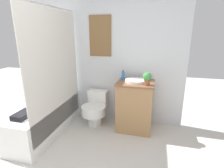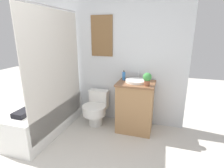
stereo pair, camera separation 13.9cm
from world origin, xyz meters
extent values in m
cube|color=silver|center=(0.00, 2.14, 1.25)|extent=(3.03, 0.05, 2.50)
cube|color=brown|center=(0.03, 2.10, 1.56)|extent=(0.40, 0.02, 0.70)
cube|color=silver|center=(0.03, 2.10, 1.56)|extent=(0.37, 0.01, 0.67)
cube|color=white|center=(-0.73, 1.37, 0.25)|extent=(0.58, 1.49, 0.50)
cube|color=silver|center=(-0.44, 1.37, 1.06)|extent=(0.01, 1.37, 1.78)
cylinder|color=#B7B7BC|center=(-0.44, 1.37, 1.97)|extent=(0.02, 1.37, 0.02)
cube|color=black|center=(-0.73, 0.92, 0.53)|extent=(0.18, 0.30, 0.07)
cylinder|color=white|center=(0.00, 1.79, 0.11)|extent=(0.25, 0.25, 0.23)
cylinder|color=white|center=(0.00, 1.74, 0.30)|extent=(0.41, 0.41, 0.14)
cylinder|color=white|center=(0.00, 1.74, 0.38)|extent=(0.42, 0.42, 0.02)
cube|color=white|center=(0.00, 1.98, 0.42)|extent=(0.35, 0.16, 0.31)
cube|color=white|center=(0.00, 1.98, 0.59)|extent=(0.36, 0.16, 0.02)
cube|color=#AD7F51|center=(0.71, 1.84, 0.41)|extent=(0.58, 0.48, 0.82)
cube|color=brown|center=(0.71, 1.84, 0.83)|extent=(0.61, 0.51, 0.03)
cylinder|color=white|center=(0.71, 1.86, 0.87)|extent=(0.36, 0.36, 0.04)
cylinder|color=silver|center=(0.71, 2.07, 0.91)|extent=(0.02, 0.02, 0.13)
cylinder|color=#2D6BB2|center=(0.48, 1.94, 0.91)|extent=(0.05, 0.05, 0.14)
cylinder|color=black|center=(0.48, 1.94, 1.00)|extent=(0.02, 0.02, 0.03)
cylinder|color=brown|center=(0.89, 1.71, 0.89)|extent=(0.09, 0.09, 0.08)
sphere|color=#3D8E42|center=(0.89, 1.71, 0.98)|extent=(0.13, 0.13, 0.13)
camera|label=1|loc=(1.01, -0.91, 1.62)|focal=28.00mm
camera|label=2|loc=(1.14, -0.87, 1.62)|focal=28.00mm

